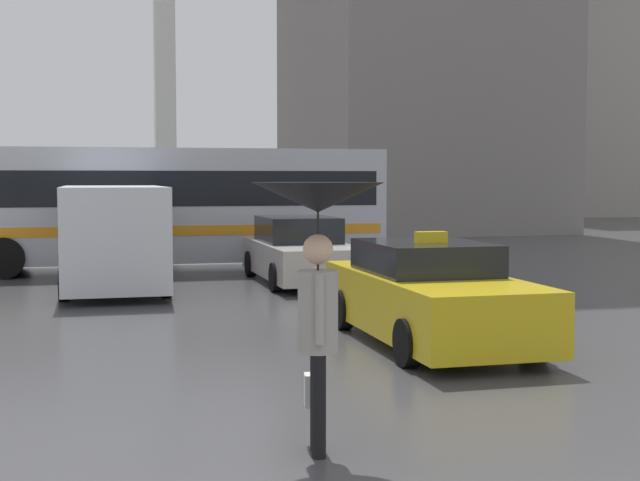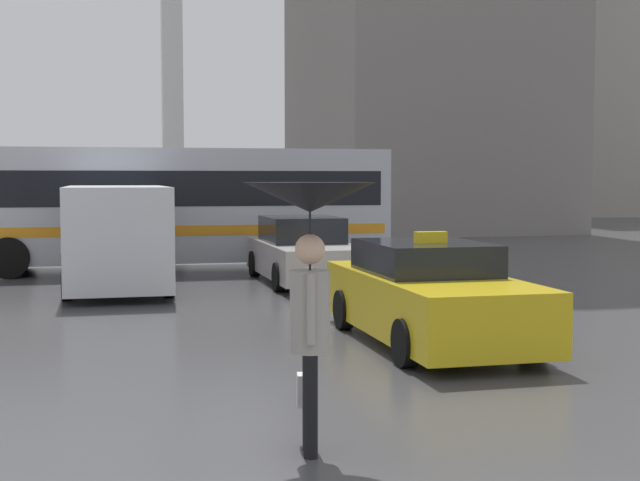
% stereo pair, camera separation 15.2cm
% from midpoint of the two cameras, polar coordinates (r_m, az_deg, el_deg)
% --- Properties ---
extents(taxi, '(1.91, 4.60, 1.57)m').
position_cam_midpoint_polar(taxi, '(12.60, 7.34, -3.52)').
color(taxi, gold).
rests_on(taxi, ground_plane).
extents(sedan_red, '(1.91, 4.74, 1.45)m').
position_cam_midpoint_polar(sedan_red, '(19.78, -0.86, -0.76)').
color(sedan_red, '#B7B2AD').
rests_on(sedan_red, ground_plane).
extents(ambulance_van, '(2.12, 5.22, 2.15)m').
position_cam_midpoint_polar(ambulance_van, '(18.95, -12.65, 0.54)').
color(ambulance_van, silver).
rests_on(ambulance_van, ground_plane).
extents(city_bus, '(10.84, 2.87, 3.04)m').
position_cam_midpoint_polar(city_bus, '(22.71, -9.33, 2.39)').
color(city_bus, '#B2B7C1').
rests_on(city_bus, ground_plane).
extents(pedestrian_with_umbrella, '(1.10, 1.10, 2.28)m').
position_cam_midpoint_polar(pedestrian_with_umbrella, '(7.35, -0.06, 0.29)').
color(pedestrian_with_umbrella, black).
rests_on(pedestrian_with_umbrella, ground_plane).
extents(building_tower_far, '(13.69, 11.67, 25.14)m').
position_cam_midpoint_polar(building_tower_far, '(61.09, 15.99, 13.52)').
color(building_tower_far, '#A39E93').
rests_on(building_tower_far, ground_plane).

